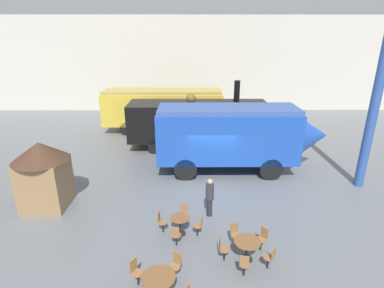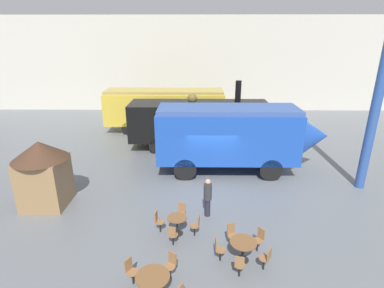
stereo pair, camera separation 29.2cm
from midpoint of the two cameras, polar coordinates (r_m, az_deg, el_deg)
ground_plane at (r=16.04m, az=4.11°, el=-6.62°), size 80.00×80.00×0.00m
backdrop_wall at (r=30.16m, az=2.60°, el=14.86°), size 44.00×0.15×9.00m
passenger_coach_vintage at (r=23.64m, az=-4.84°, el=7.07°), size 9.15×2.46×3.25m
steam_locomotive at (r=19.91m, az=1.79°, el=4.46°), size 9.06×2.66×4.49m
streamlined_locomotive at (r=16.29m, az=9.53°, el=1.83°), size 9.13×2.43×3.66m
cafe_table_near at (r=11.69m, az=-2.11°, el=-14.55°), size 0.74×0.74×0.72m
cafe_table_mid at (r=10.66m, az=10.54°, el=-18.48°), size 0.90×0.90×0.74m
cafe_table_far at (r=9.46m, az=-6.51°, el=-24.27°), size 1.00×1.00×0.70m
cafe_chair_0 at (r=12.32m, az=-1.35°, el=-12.74°), size 0.36×0.37×0.87m
cafe_chair_1 at (r=11.87m, az=-5.73°, el=-14.24°), size 0.37×0.36×0.87m
cafe_chair_2 at (r=11.12m, az=-2.96°, el=-16.80°), size 0.36×0.37×0.87m
cafe_chair_3 at (r=11.60m, az=1.61°, el=-15.05°), size 0.37×0.36×0.87m
cafe_chair_4 at (r=11.27m, az=8.36°, el=-16.46°), size 0.38×0.39×0.87m
cafe_chair_5 at (r=10.58m, az=5.89°, el=-19.12°), size 0.36×0.36×0.87m
cafe_chair_6 at (r=10.08m, az=9.94°, el=-21.70°), size 0.37×0.39×0.87m
cafe_chair_7 at (r=10.50m, az=14.86°, el=-20.14°), size 0.40×0.40×0.87m
cafe_chair_8 at (r=11.22m, az=13.47°, el=-17.02°), size 0.41×0.40×0.87m
cafe_chair_9 at (r=10.01m, az=-3.12°, el=-21.73°), size 0.39×0.40×0.87m
cafe_chair_10 at (r=9.95m, az=-10.72°, el=-22.42°), size 0.40×0.39×0.87m
visitor_person at (r=12.55m, az=3.68°, el=-9.89°), size 0.34×0.34×1.70m
ticket_kiosk at (r=14.44m, az=-26.01°, el=-4.54°), size 2.34×2.34×3.00m
support_pillar at (r=16.24m, az=31.98°, el=5.70°), size 0.44×0.44×8.00m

